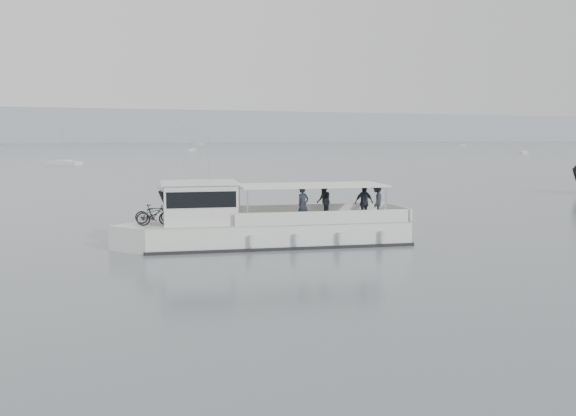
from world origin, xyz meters
name	(u,v)px	position (x,y,z in m)	size (l,w,h in m)	color
ground	(189,262)	(0.00, 0.00, 0.00)	(1400.00, 1400.00, 0.00)	#505C5F
headland	(13,126)	(0.00, 560.00, 14.00)	(1400.00, 90.00, 28.00)	#939EA8
tour_boat	(252,225)	(3.55, 2.62, 0.89)	(13.03, 5.42, 5.44)	white
moored_fleet	(24,151)	(-0.62, 202.69, 0.36)	(378.38, 318.57, 9.94)	white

